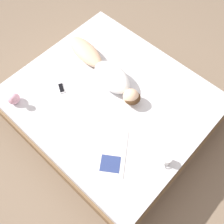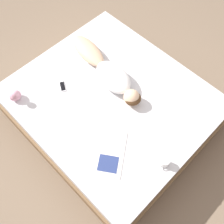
# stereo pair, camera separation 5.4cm
# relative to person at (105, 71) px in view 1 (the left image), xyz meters

# --- Properties ---
(ground_plane) EXTENTS (12.00, 12.00, 0.00)m
(ground_plane) POSITION_rel_person_xyz_m (0.18, 0.26, -0.60)
(ground_plane) COLOR #7A6651
(bed) EXTENTS (1.98, 2.24, 0.51)m
(bed) POSITION_rel_person_xyz_m (0.18, 0.26, -0.35)
(bed) COLOR brown
(bed) RESTS_ON ground_plane
(person) EXTENTS (0.44, 1.29, 0.19)m
(person) POSITION_rel_person_xyz_m (0.00, 0.00, 0.00)
(person) COLOR #DBB28E
(person) RESTS_ON bed
(open_magazine) EXTENTS (0.61, 0.55, 0.01)m
(open_magazine) POSITION_rel_person_xyz_m (0.67, 0.73, -0.09)
(open_magazine) COLOR silver
(open_magazine) RESTS_ON bed
(coffee_mug) EXTENTS (0.12, 0.09, 0.10)m
(coffee_mug) POSITION_rel_person_xyz_m (0.37, 1.20, -0.04)
(coffee_mug) COLOR white
(coffee_mug) RESTS_ON bed
(cell_phone) EXTENTS (0.13, 0.16, 0.01)m
(cell_phone) POSITION_rel_person_xyz_m (0.49, -0.25, -0.08)
(cell_phone) COLOR silver
(cell_phone) RESTS_ON bed
(plush_toy) EXTENTS (0.14, 0.15, 0.18)m
(plush_toy) POSITION_rel_person_xyz_m (0.97, -0.49, -0.01)
(plush_toy) COLOR #DB9EB2
(plush_toy) RESTS_ON bed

